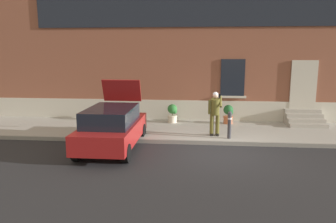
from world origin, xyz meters
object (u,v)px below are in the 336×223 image
hatchback_car_red (112,127)px  planter_terracotta (228,114)px  planter_cream (173,113)px  bollard_near_person (229,124)px  planter_olive (119,112)px  person_on_phone (215,111)px

hatchback_car_red → planter_terracotta: size_ratio=4.73×
planter_cream → bollard_near_person: bearing=-47.3°
planter_olive → planter_cream: same height
bollard_near_person → planter_terracotta: bollard_near_person is taller
hatchback_car_red → person_on_phone: 3.95m
planter_olive → planter_cream: size_ratio=1.00×
person_on_phone → planter_terracotta: size_ratio=2.03×
person_on_phone → planter_terracotta: person_on_phone is taller
bollard_near_person → planter_olive: size_ratio=1.22×
bollard_near_person → planter_olive: bearing=151.8°
planter_olive → planter_cream: bearing=-1.6°
hatchback_car_red → bollard_near_person: size_ratio=3.90×
planter_olive → planter_terracotta: (5.10, -0.03, 0.00)m
person_on_phone → hatchback_car_red: bearing=-142.3°
person_on_phone → planter_cream: 2.96m
hatchback_car_red → planter_cream: size_ratio=4.73×
bollard_near_person → hatchback_car_red: bearing=-163.3°
planter_olive → planter_terracotta: size_ratio=1.00×
person_on_phone → planter_cream: bearing=143.5°
bollard_near_person → planter_cream: (-2.36, 2.56, -0.11)m
hatchback_car_red → planter_olive: 3.96m
hatchback_car_red → planter_olive: size_ratio=4.73×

